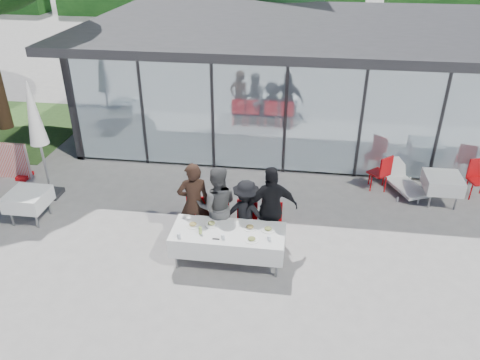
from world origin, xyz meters
name	(u,v)px	position (x,y,z in m)	size (l,w,h in m)	color
ground	(222,259)	(0.00, 0.00, 0.00)	(90.00, 90.00, 0.00)	gray
pavilion	(322,60)	(2.00, 8.16, 2.15)	(14.80, 8.80, 3.44)	gray
dining_table	(228,240)	(0.15, -0.04, 0.54)	(2.26, 0.96, 0.75)	silver
diner_a	(194,203)	(-0.68, 0.61, 0.94)	(0.68, 0.68, 1.87)	black
diner_chair_a	(196,216)	(-0.68, 0.71, 0.54)	(0.44, 0.44, 0.97)	red
diner_b	(217,206)	(-0.19, 0.61, 0.91)	(0.88, 0.88, 1.81)	#505050
diner_chair_b	(218,218)	(-0.19, 0.71, 0.54)	(0.44, 0.44, 0.97)	red
diner_c	(246,214)	(0.43, 0.61, 0.77)	(0.99, 0.99, 1.54)	black
diner_chair_c	(247,220)	(0.43, 0.71, 0.54)	(0.44, 0.44, 0.97)	red
diner_d	(271,209)	(0.95, 0.61, 0.94)	(1.11, 1.11, 1.89)	black
diner_chair_d	(271,222)	(0.95, 0.71, 0.54)	(0.44, 0.44, 0.97)	red
plate_a	(193,225)	(-0.58, 0.05, 0.77)	(0.27, 0.27, 0.07)	white
plate_b	(212,224)	(-0.22, 0.14, 0.77)	(0.27, 0.27, 0.07)	white
plate_c	(250,227)	(0.57, 0.12, 0.77)	(0.27, 0.27, 0.07)	white
plate_d	(268,229)	(0.93, 0.10, 0.77)	(0.27, 0.27, 0.07)	white
plate_extra	(252,239)	(0.65, -0.28, 0.77)	(0.27, 0.27, 0.07)	white
juice_bottle	(200,230)	(-0.38, -0.19, 0.82)	(0.06, 0.06, 0.15)	#97B84C
drinking_glasses	(223,237)	(0.10, -0.31, 0.80)	(1.81, 0.23, 0.10)	silver
folded_eyeglasses	(216,239)	(-0.04, -0.34, 0.76)	(0.14, 0.03, 0.01)	black
spare_table_left	(28,199)	(-4.65, 0.85, 0.55)	(0.86, 0.86, 0.74)	silver
spare_table_right	(443,183)	(4.96, 2.98, 0.55)	(0.86, 0.86, 0.74)	silver
spare_chair_a	(477,176)	(5.92, 3.49, 0.54)	(0.54, 0.54, 0.97)	red
spare_chair_b	(382,171)	(3.57, 3.42, 0.54)	(0.62, 0.62, 0.97)	red
market_umbrella	(35,122)	(-4.76, 1.96, 2.01)	(0.50, 0.50, 3.00)	black
lounger	(402,180)	(4.14, 3.55, 0.26)	(1.09, 1.46, 0.72)	silver
grass_patch	(6,127)	(-8.50, 6.00, 0.01)	(5.00, 5.00, 0.02)	#385926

